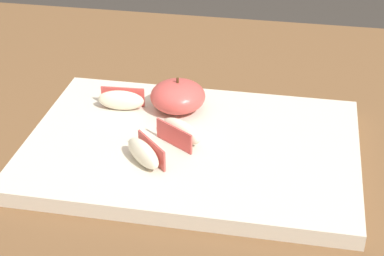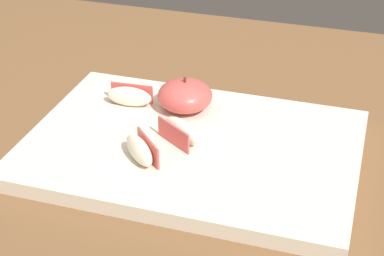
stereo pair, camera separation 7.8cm
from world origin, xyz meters
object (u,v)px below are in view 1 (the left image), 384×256
(cutting_board, at_px, (192,148))
(apple_wedge_left, at_px, (144,153))
(apple_half_skin_up, at_px, (178,96))
(apple_wedge_middle, at_px, (180,133))
(apple_wedge_front, at_px, (121,100))

(cutting_board, distance_m, apple_wedge_left, 0.08)
(cutting_board, xyz_separation_m, apple_half_skin_up, (-0.03, 0.08, 0.03))
(apple_wedge_middle, bearing_deg, apple_wedge_left, -121.82)
(apple_wedge_left, xyz_separation_m, apple_wedge_front, (-0.06, 0.12, 0.00))
(cutting_board, bearing_deg, apple_wedge_left, -129.44)
(apple_wedge_left, distance_m, apple_wedge_middle, 0.06)
(apple_half_skin_up, relative_size, apple_wedge_front, 1.16)
(apple_half_skin_up, height_order, apple_wedge_front, apple_half_skin_up)
(apple_wedge_middle, bearing_deg, apple_half_skin_up, 103.62)
(apple_wedge_middle, relative_size, apple_wedge_front, 1.00)
(apple_wedge_middle, bearing_deg, apple_wedge_front, 144.29)
(cutting_board, bearing_deg, apple_wedge_front, 149.65)
(apple_half_skin_up, xyz_separation_m, apple_wedge_middle, (0.02, -0.08, -0.01))
(apple_half_skin_up, distance_m, apple_wedge_left, 0.14)
(apple_wedge_left, height_order, apple_wedge_front, same)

